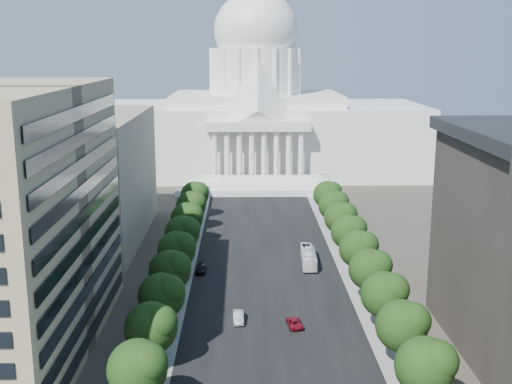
{
  "coord_description": "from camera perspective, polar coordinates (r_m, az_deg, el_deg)",
  "views": [
    {
      "loc": [
        -4.63,
        -49.22,
        45.32
      ],
      "look_at": [
        -1.98,
        86.5,
        14.59
      ],
      "focal_mm": 45.0,
      "sensor_mm": 36.0,
      "label": 1
    }
  ],
  "objects": [
    {
      "name": "tree_l_f",
      "position": [
        127.78,
        -6.95,
        -5.05
      ],
      "size": [
        7.79,
        7.6,
        9.97
      ],
      "color": "#33261C",
      "rests_on": "ground"
    },
    {
      "name": "streetlight_f",
      "position": [
        190.0,
        6.32,
        0.68
      ],
      "size": [
        2.61,
        0.44,
        9.0
      ],
      "color": "gray",
      "rests_on": "ground"
    },
    {
      "name": "tree_l_h",
      "position": [
        150.71,
        -6.05,
        -2.26
      ],
      "size": [
        7.79,
        7.6,
        9.97
      ],
      "color": "#33261C",
      "rests_on": "ground"
    },
    {
      "name": "tree_l_b",
      "position": [
        83.74,
        -10.3,
        -15.12
      ],
      "size": [
        7.79,
        7.6,
        9.97
      ],
      "color": "#33261C",
      "rests_on": "ground"
    },
    {
      "name": "tree_r_h",
      "position": [
        151.89,
        7.62,
        -2.19
      ],
      "size": [
        7.79,
        7.6,
        9.97
      ],
      "color": "#33261C",
      "rests_on": "ground"
    },
    {
      "name": "car_dark_b",
      "position": [
        133.43,
        -4.9,
        -6.82
      ],
      "size": [
        2.03,
        4.98,
        1.45
      ],
      "primitive_type": "imported",
      "rotation": [
        0.0,
        0.0,
        -0.0
      ],
      "color": "black",
      "rests_on": "ground"
    },
    {
      "name": "streetlight_d",
      "position": [
        142.04,
        8.89,
        -3.55
      ],
      "size": [
        2.61,
        0.44,
        9.0
      ],
      "color": "gray",
      "rests_on": "ground"
    },
    {
      "name": "tree_r_c",
      "position": [
        96.27,
        13.05,
        -11.41
      ],
      "size": [
        7.79,
        7.6,
        9.97
      ],
      "color": "#33261C",
      "rests_on": "ground"
    },
    {
      "name": "sidewalk_left",
      "position": [
        147.11,
        -6.7,
        -5.28
      ],
      "size": [
        8.0,
        260.0,
        0.02
      ],
      "primitive_type": "cube",
      "color": "gray",
      "rests_on": "ground"
    },
    {
      "name": "tree_l_e",
      "position": [
        116.48,
        -7.53,
        -6.85
      ],
      "size": [
        7.79,
        7.6,
        9.97
      ],
      "color": "#33261C",
      "rests_on": "ground"
    },
    {
      "name": "tree_r_f",
      "position": [
        129.17,
        9.21,
        -4.93
      ],
      "size": [
        7.79,
        7.6,
        9.97
      ],
      "color": "#33261C",
      "rests_on": "ground"
    },
    {
      "name": "car_red",
      "position": [
        108.72,
        3.43,
        -11.51
      ],
      "size": [
        2.83,
        5.15,
        1.37
      ],
      "primitive_type": "imported",
      "rotation": [
        0.0,
        0.0,
        3.26
      ],
      "color": "maroon",
      "rests_on": "ground"
    },
    {
      "name": "streetlight_e",
      "position": [
        165.87,
        7.42,
        -1.13
      ],
      "size": [
        2.61,
        0.44,
        9.0
      ],
      "color": "gray",
      "rests_on": "ground"
    },
    {
      "name": "tree_l_j",
      "position": [
        173.92,
        -5.39,
        -0.21
      ],
      "size": [
        7.79,
        7.6,
        9.97
      ],
      "color": "#33261C",
      "rests_on": "ground"
    },
    {
      "name": "tree_r_b",
      "position": [
        85.85,
        15.03,
        -14.63
      ],
      "size": [
        7.79,
        7.6,
        9.97
      ],
      "color": "#33261C",
      "rests_on": "ground"
    },
    {
      "name": "tree_l_c",
      "position": [
        94.39,
        -9.15,
        -11.73
      ],
      "size": [
        7.79,
        7.6,
        9.97
      ],
      "color": "#33261C",
      "rests_on": "ground"
    },
    {
      "name": "sidewalk_right",
      "position": [
        148.3,
        8.14,
        -5.17
      ],
      "size": [
        8.0,
        260.0,
        0.02
      ],
      "primitive_type": "cube",
      "color": "gray",
      "rests_on": "ground"
    },
    {
      "name": "tree_r_j",
      "position": [
        174.95,
        6.45,
        -0.16
      ],
      "size": [
        7.79,
        7.6,
        9.97
      ],
      "color": "#33261C",
      "rests_on": "ground"
    },
    {
      "name": "car_silver",
      "position": [
        110.22,
        -1.59,
        -11.06
      ],
      "size": [
        1.96,
        5.07,
        1.65
      ],
      "primitive_type": "imported",
      "rotation": [
        0.0,
        0.0,
        0.04
      ],
      "color": "#B8BBC1",
      "rests_on": "ground"
    },
    {
      "name": "streetlight_c",
      "position": [
        118.7,
        10.96,
        -6.92
      ],
      "size": [
        2.61,
        0.44,
        9.0
      ],
      "color": "gray",
      "rests_on": "ground"
    },
    {
      "name": "tree_l_g",
      "position": [
        139.2,
        -6.46,
        -3.54
      ],
      "size": [
        7.79,
        7.6,
        9.97
      ],
      "color": "#33261C",
      "rests_on": "ground"
    },
    {
      "name": "tree_l_i",
      "position": [
        162.29,
        -5.69,
        -1.16
      ],
      "size": [
        7.79,
        7.6,
        9.97
      ],
      "color": "#33261C",
      "rests_on": "ground"
    },
    {
      "name": "tree_r_i",
      "position": [
        163.39,
        7.0,
        -1.1
      ],
      "size": [
        7.79,
        7.6,
        9.97
      ],
      "color": "#33261C",
      "rests_on": "ground"
    },
    {
      "name": "city_bus",
      "position": [
        137.55,
        4.68,
        -5.77
      ],
      "size": [
        3.34,
        12.42,
        3.43
      ],
      "primitive_type": "imported",
      "rotation": [
        0.0,
        0.0,
        -0.04
      ],
      "color": "white",
      "rests_on": "ground"
    },
    {
      "name": "tree_r_e",
      "position": [
        118.0,
        10.24,
        -6.69
      ],
      "size": [
        7.79,
        7.6,
        9.97
      ],
      "color": "#33261C",
      "rests_on": "ground"
    },
    {
      "name": "streetlight_b",
      "position": [
        96.2,
        14.07,
        -11.89
      ],
      "size": [
        2.61,
        0.44,
        9.0
      ],
      "color": "gray",
      "rests_on": "ground"
    },
    {
      "name": "road_asphalt",
      "position": [
        146.48,
        0.75,
        -5.27
      ],
      "size": [
        30.0,
        260.0,
        0.01
      ],
      "primitive_type": "cube",
      "color": "black",
      "rests_on": "ground"
    },
    {
      "name": "tree_r_g",
      "position": [
        140.48,
        8.35,
        -3.45
      ],
      "size": [
        7.79,
        7.6,
        9.97
      ],
      "color": "#33261C",
      "rests_on": "ground"
    },
    {
      "name": "capitol",
      "position": [
        235.52,
        0.01,
        6.59
      ],
      "size": [
        120.0,
        56.0,
        73.0
      ],
      "color": "white",
      "rests_on": "ground"
    },
    {
      "name": "tree_l_d",
      "position": [
        105.33,
        -8.25,
        -9.04
      ],
      "size": [
        7.79,
        7.6,
        9.97
      ],
      "color": "#33261C",
      "rests_on": "ground"
    },
    {
      "name": "office_block_left_far",
      "position": [
        158.32,
        -17.0,
        1.15
      ],
      "size": [
        38.0,
        52.0,
        30.0
      ],
      "primitive_type": "cube",
      "color": "gray",
      "rests_on": "ground"
    },
    {
      "name": "tree_r_d",
      "position": [
        107.01,
        11.49,
        -8.81
      ],
      "size": [
        7.79,
        7.6,
        9.97
      ],
      "color": "#33261C",
      "rests_on": "ground"
    }
  ]
}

